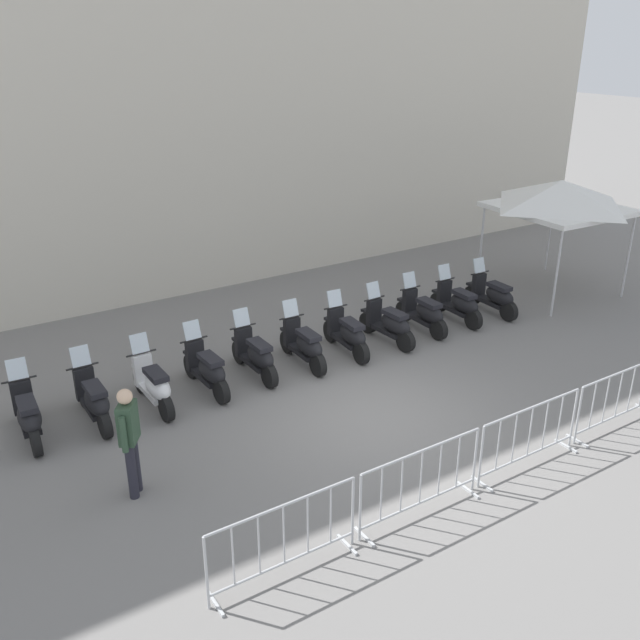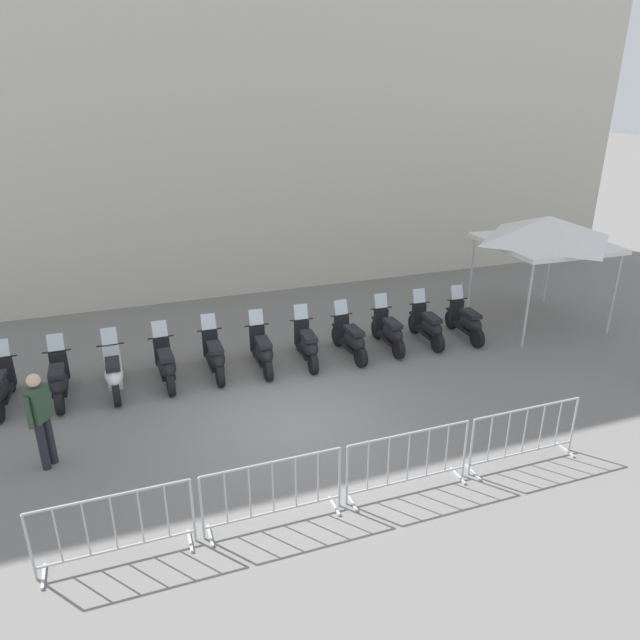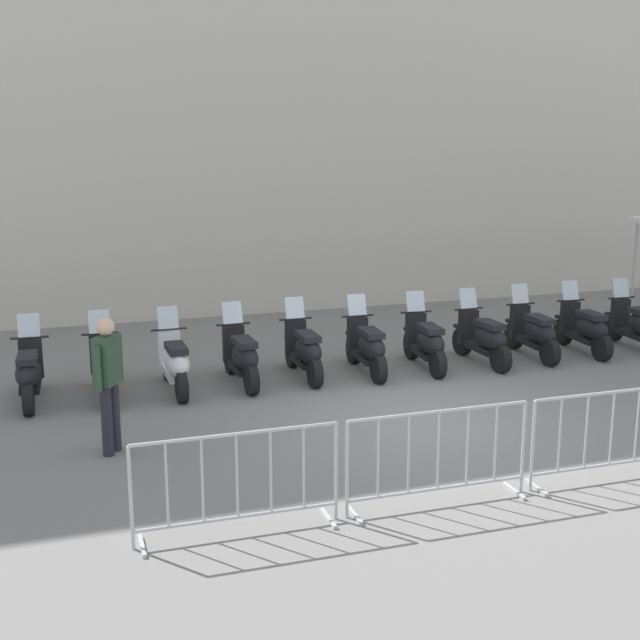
% 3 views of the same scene
% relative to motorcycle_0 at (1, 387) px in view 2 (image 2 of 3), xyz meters
% --- Properties ---
extents(ground_plane, '(120.00, 120.00, 0.00)m').
position_rel_motorcycle_0_xyz_m(ground_plane, '(5.37, -2.33, -0.45)').
color(ground_plane, slate).
extents(building_facade, '(28.07, 3.49, 13.76)m').
position_rel_motorcycle_0_xyz_m(building_facade, '(5.02, 6.45, 6.42)').
color(building_facade, beige).
rests_on(building_facade, ground).
extents(motorcycle_0, '(0.56, 1.72, 1.24)m').
position_rel_motorcycle_0_xyz_m(motorcycle_0, '(0.00, 0.00, 0.00)').
color(motorcycle_0, black).
rests_on(motorcycle_0, ground).
extents(motorcycle_1, '(0.56, 1.72, 1.24)m').
position_rel_motorcycle_0_xyz_m(motorcycle_1, '(1.06, -0.03, 0.00)').
color(motorcycle_1, black).
rests_on(motorcycle_1, ground).
extents(motorcycle_2, '(0.56, 1.73, 1.24)m').
position_rel_motorcycle_0_xyz_m(motorcycle_2, '(2.11, -0.02, 0.00)').
color(motorcycle_2, black).
rests_on(motorcycle_2, ground).
extents(motorcycle_3, '(0.56, 1.73, 1.24)m').
position_rel_motorcycle_0_xyz_m(motorcycle_3, '(3.17, 0.07, 0.00)').
color(motorcycle_3, black).
rests_on(motorcycle_3, ground).
extents(motorcycle_4, '(0.56, 1.72, 1.24)m').
position_rel_motorcycle_0_xyz_m(motorcycle_4, '(4.22, 0.17, 0.00)').
color(motorcycle_4, black).
rests_on(motorcycle_4, ground).
extents(motorcycle_5, '(0.56, 1.72, 1.24)m').
position_rel_motorcycle_0_xyz_m(motorcycle_5, '(5.27, 0.11, 0.00)').
color(motorcycle_5, black).
rests_on(motorcycle_5, ground).
extents(motorcycle_6, '(0.56, 1.72, 1.24)m').
position_rel_motorcycle_0_xyz_m(motorcycle_6, '(6.32, 0.13, 0.00)').
color(motorcycle_6, black).
rests_on(motorcycle_6, ground).
extents(motorcycle_7, '(0.57, 1.73, 1.24)m').
position_rel_motorcycle_0_xyz_m(motorcycle_7, '(7.39, 0.13, 0.00)').
color(motorcycle_7, black).
rests_on(motorcycle_7, ground).
extents(motorcycle_8, '(0.56, 1.72, 1.24)m').
position_rel_motorcycle_0_xyz_m(motorcycle_8, '(8.43, 0.26, 0.00)').
color(motorcycle_8, black).
rests_on(motorcycle_8, ground).
extents(motorcycle_9, '(0.56, 1.72, 1.24)m').
position_rel_motorcycle_0_xyz_m(motorcycle_9, '(9.48, 0.30, 0.00)').
color(motorcycle_9, black).
rests_on(motorcycle_9, ground).
extents(motorcycle_10, '(0.56, 1.72, 1.24)m').
position_rel_motorcycle_0_xyz_m(motorcycle_10, '(10.54, 0.27, 0.00)').
color(motorcycle_10, black).
rests_on(motorcycle_10, ground).
extents(barrier_segment_0, '(2.09, 0.52, 1.07)m').
position_rel_motorcycle_0_xyz_m(barrier_segment_0, '(2.20, -4.89, 0.07)').
color(barrier_segment_0, '#B2B5B7').
rests_on(barrier_segment_0, ground).
extents(barrier_segment_1, '(2.09, 0.52, 1.07)m').
position_rel_motorcycle_0_xyz_m(barrier_segment_1, '(4.37, -4.80, 0.07)').
color(barrier_segment_1, '#B2B5B7').
rests_on(barrier_segment_1, ground).
extents(barrier_segment_2, '(2.09, 0.52, 1.07)m').
position_rel_motorcycle_0_xyz_m(barrier_segment_2, '(6.55, -4.72, 0.07)').
color(barrier_segment_2, '#B2B5B7').
rests_on(barrier_segment_2, ground).
extents(barrier_segment_3, '(2.09, 0.52, 1.07)m').
position_rel_motorcycle_0_xyz_m(barrier_segment_3, '(8.73, -4.63, 0.07)').
color(barrier_segment_3, '#B2B5B7').
rests_on(barrier_segment_3, ground).
extents(officer_near_row_end, '(0.38, 0.48, 1.73)m').
position_rel_motorcycle_0_xyz_m(officer_near_row_end, '(1.07, -2.33, 0.53)').
color(officer_near_row_end, '#23232D').
rests_on(officer_near_row_end, ground).
extents(canopy_tent, '(2.84, 2.84, 2.91)m').
position_rel_motorcycle_0_xyz_m(canopy_tent, '(12.90, 0.68, 2.06)').
color(canopy_tent, silver).
rests_on(canopy_tent, ground).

